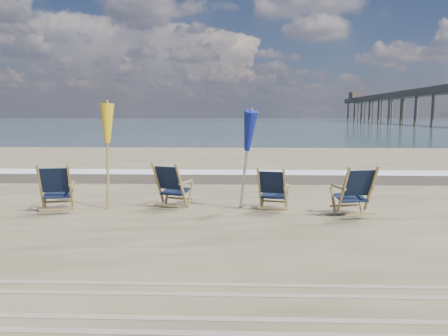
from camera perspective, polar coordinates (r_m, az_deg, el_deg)
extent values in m
plane|color=#354E59|center=(135.31, 1.92, 6.12)|extent=(400.00, 400.00, 0.00)
cube|color=silver|center=(15.74, 0.80, -0.54)|extent=(200.00, 1.40, 0.01)
cube|color=#42362A|center=(14.25, 0.66, -1.33)|extent=(200.00, 2.60, 0.00)
cylinder|color=olive|center=(9.82, -14.96, 1.36)|extent=(0.06, 0.06, 2.28)
cone|color=yellow|center=(9.78, -15.09, 5.25)|extent=(0.30, 0.30, 0.85)
cylinder|color=#A5A5AD|center=(9.38, 2.79, 1.01)|extent=(0.06, 0.06, 2.18)
cone|color=navy|center=(9.33, 2.81, 4.77)|extent=(0.30, 0.30, 0.85)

